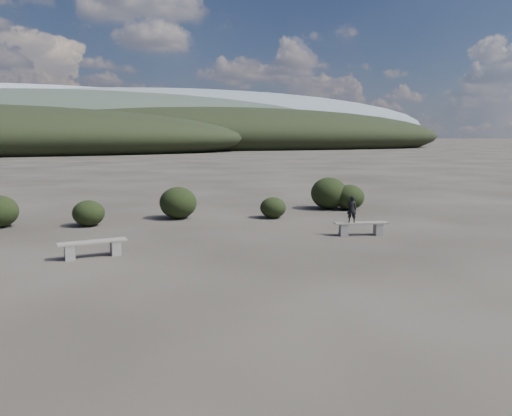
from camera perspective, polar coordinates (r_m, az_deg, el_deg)
name	(u,v)px	position (r m, az deg, el deg)	size (l,w,h in m)	color
ground	(310,280)	(10.93, 6.17, -8.20)	(1200.00, 1200.00, 0.00)	#292520
bench_left	(93,247)	(13.47, -18.15, -4.30)	(1.73, 0.53, 0.43)	gray
bench_right	(361,227)	(15.95, 11.91, -2.18)	(1.70, 0.80, 0.42)	gray
seated_person	(352,209)	(15.77, 10.88, -0.12)	(0.31, 0.20, 0.84)	black
shrub_a	(89,213)	(18.18, -18.59, -0.56)	(1.09, 1.09, 0.89)	black
shrub_b	(178,203)	(19.01, -8.89, 0.60)	(1.40, 1.40, 1.20)	black
shrub_c	(273,208)	(18.93, 1.96, 0.05)	(0.99, 0.99, 0.79)	black
shrub_d	(329,193)	(21.49, 8.34, 1.69)	(1.54, 1.54, 1.35)	black
shrub_e	(349,197)	(21.43, 10.61, 1.23)	(1.27, 1.27, 1.06)	black
mountain_ridges	(59,124)	(348.48, -21.57, 8.90)	(500.00, 400.00, 56.00)	black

